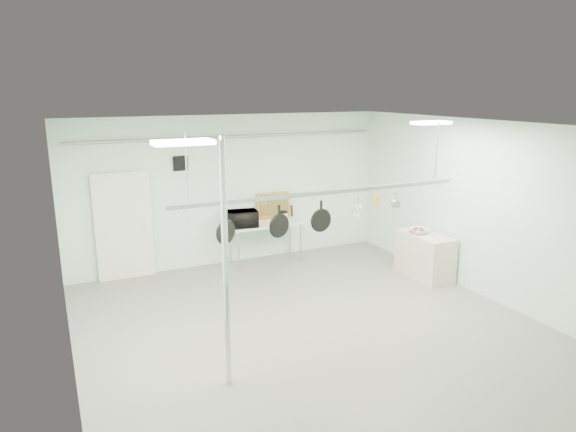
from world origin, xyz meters
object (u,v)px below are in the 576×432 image
pot_rack (325,191)px  skillet_left (225,227)px  prep_table (265,226)px  skillet_right (321,216)px  coffee_canister (284,217)px  side_cabinet (425,256)px  skillet_mid (279,221)px  microwave (242,219)px  chrome_pole (226,267)px  fruit_bowl (419,231)px

pot_rack → skillet_left: bearing=180.0°
prep_table → skillet_right: bearing=-98.1°
coffee_canister → skillet_left: skillet_left is taller
side_cabinet → skillet_mid: bearing=-163.5°
coffee_canister → microwave: bearing=-175.4°
prep_table → skillet_mid: skillet_mid is taller
chrome_pole → prep_table: (2.30, 4.20, -0.77)m
skillet_left → skillet_mid: (0.82, 0.00, -0.00)m
fruit_bowl → skillet_left: bearing=-164.7°
microwave → prep_table: bearing=-162.0°
skillet_right → fruit_bowl: bearing=18.7°
chrome_pole → fruit_bowl: 5.25m
fruit_bowl → skillet_right: (-2.92, -1.22, 0.89)m
microwave → fruit_bowl: 3.62m
coffee_canister → skillet_right: size_ratio=0.36×
side_cabinet → pot_rack: size_ratio=0.25×
side_cabinet → skillet_right: 3.50m
skillet_left → skillet_right: size_ratio=0.98×
side_cabinet → skillet_right: (-3.02, -1.10, 1.39)m
pot_rack → coffee_canister: 3.60m
prep_table → microwave: bearing=-169.7°
microwave → skillet_right: 3.29m
microwave → side_cabinet: bearing=153.8°
coffee_canister → skillet_mid: 3.74m
prep_table → microwave: size_ratio=2.57×
side_cabinet → microwave: bearing=146.1°
side_cabinet → coffee_canister: bearing=134.2°
skillet_left → skillet_mid: size_ratio=0.98×
skillet_right → skillet_mid: bearing=176.1°
prep_table → fruit_bowl: size_ratio=4.08×
side_cabinet → chrome_pole: bearing=-157.6°
pot_rack → skillet_mid: size_ratio=9.79×
chrome_pole → coffee_canister: bearing=56.8°
side_cabinet → skillet_right: size_ratio=2.45×
pot_rack → fruit_bowl: 3.36m
microwave → coffee_canister: (1.00, 0.08, -0.08)m
coffee_canister → skillet_left: size_ratio=0.37×
side_cabinet → coffee_canister: 3.09m
coffee_canister → skillet_left: bearing=-126.5°
skillet_mid → skillet_right: (0.70, 0.00, -0.00)m
chrome_pole → skillet_right: 2.05m
microwave → coffee_canister: size_ratio=3.54×
pot_rack → microwave: size_ratio=7.70×
coffee_canister → side_cabinet: bearing=-45.8°
skillet_left → fruit_bowl: bearing=-11.8°
microwave → skillet_mid: (-0.60, -3.20, 0.76)m
fruit_bowl → skillet_right: 3.29m
side_cabinet → skillet_left: bearing=-166.4°
coffee_canister → fruit_bowl: 2.89m
side_cabinet → skillet_right: bearing=-160.0°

